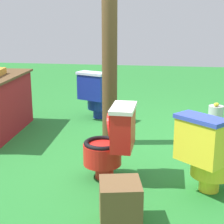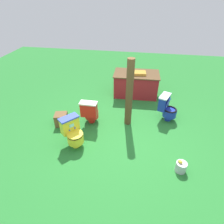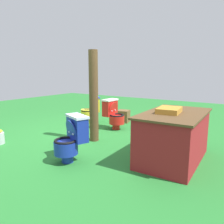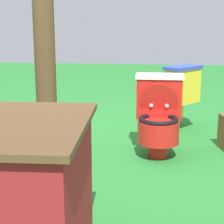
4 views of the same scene
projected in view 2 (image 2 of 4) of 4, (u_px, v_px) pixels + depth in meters
name	position (u px, v px, depth m)	size (l,w,h in m)	color
ground	(124.00, 134.00, 4.80)	(14.00, 14.00, 0.00)	#26752D
toilet_red	(90.00, 112.00, 4.95)	(0.44, 0.50, 0.73)	red
toilet_yellow	(73.00, 132.00, 4.28)	(0.64, 0.63, 0.73)	yellow
toilet_blue	(167.00, 108.00, 5.11)	(0.61, 0.56, 0.73)	#192D9E
vendor_table	(136.00, 84.00, 6.29)	(1.49, 0.91, 0.85)	maroon
wooden_post	(129.00, 94.00, 4.66)	(0.18, 0.18, 1.80)	brown
small_crate	(61.00, 119.00, 5.03)	(0.31, 0.31, 0.33)	brown
lemon_bucket	(181.00, 167.00, 3.78)	(0.22, 0.22, 0.28)	#B7B7BF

